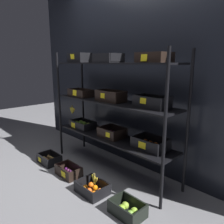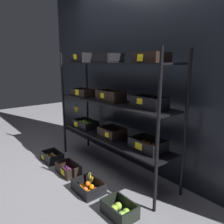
# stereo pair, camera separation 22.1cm
# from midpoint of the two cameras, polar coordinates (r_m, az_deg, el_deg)

# --- Properties ---
(ground_plane) EXTENTS (10.00, 10.00, 0.00)m
(ground_plane) POSITION_cam_midpoint_polar(r_m,az_deg,el_deg) (3.02, -2.17, -14.61)
(ground_plane) COLOR gray
(storefront_wall) EXTENTS (4.22, 0.12, 2.56)m
(storefront_wall) POSITION_cam_midpoint_polar(r_m,az_deg,el_deg) (2.97, 3.72, 10.71)
(storefront_wall) COLOR black
(storefront_wall) RESTS_ON ground_plane
(display_rack) EXTENTS (1.96, 0.46, 1.52)m
(display_rack) POSITION_cam_midpoint_polar(r_m,az_deg,el_deg) (2.72, -2.44, 2.63)
(display_rack) COLOR black
(display_rack) RESTS_ON ground_plane
(crate_ground_kiwi) EXTENTS (0.33, 0.23, 0.13)m
(crate_ground_kiwi) POSITION_cam_midpoint_polar(r_m,az_deg,el_deg) (3.32, -17.83, -11.70)
(crate_ground_kiwi) COLOR black
(crate_ground_kiwi) RESTS_ON ground_plane
(crate_ground_plum) EXTENTS (0.33, 0.21, 0.13)m
(crate_ground_plum) POSITION_cam_midpoint_polar(r_m,az_deg,el_deg) (2.92, -13.40, -14.91)
(crate_ground_plum) COLOR black
(crate_ground_plum) RESTS_ON ground_plane
(crate_ground_tangerine) EXTENTS (0.34, 0.25, 0.12)m
(crate_ground_tangerine) POSITION_cam_midpoint_polar(r_m,az_deg,el_deg) (2.55, -7.77, -19.22)
(crate_ground_tangerine) COLOR black
(crate_ground_tangerine) RESTS_ON ground_plane
(crate_ground_apple_green) EXTENTS (0.32, 0.22, 0.13)m
(crate_ground_apple_green) POSITION_cam_midpoint_polar(r_m,az_deg,el_deg) (2.23, 0.95, -24.07)
(crate_ground_apple_green) COLOR black
(crate_ground_apple_green) RESTS_ON ground_plane
(banana_bunch_loose) EXTENTS (0.12, 0.04, 0.12)m
(banana_bunch_loose) POSITION_cam_midpoint_polar(r_m,az_deg,el_deg) (2.45, -7.26, -17.01)
(banana_bunch_loose) COLOR brown
(banana_bunch_loose) RESTS_ON crate_ground_tangerine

